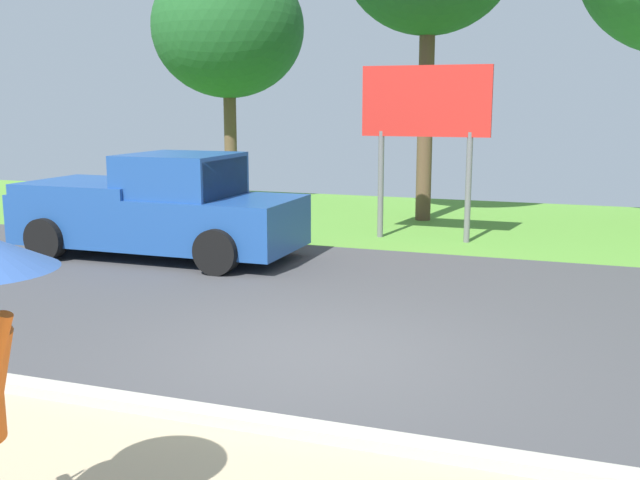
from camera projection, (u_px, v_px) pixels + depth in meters
ground_plane at (384, 295)px, 11.09m from camera, size 40.00×22.00×0.20m
pickup_truck at (159, 209)px, 13.49m from camera, size 5.20×2.28×1.88m
roadside_billboard at (425, 114)px, 14.82m from camera, size 2.60×0.12×3.50m
tree_center_back at (228, 29)px, 20.83m from camera, size 4.27×4.27×6.78m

